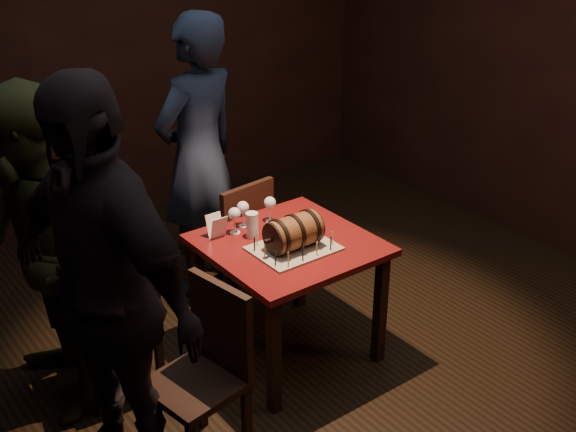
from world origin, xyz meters
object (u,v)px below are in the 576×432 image
(wine_glass_mid, at_px, (243,208))
(person_left_front, at_px, (102,295))
(barrel_cake, at_px, (294,232))
(wine_glass_left, at_px, (234,215))
(chair_left_front, at_px, (207,365))
(pub_table, at_px, (288,259))
(person_left_rear, at_px, (37,259))
(chair_back, at_px, (238,240))
(person_back, at_px, (199,158))
(pint_of_ale, at_px, (252,225))
(chair_left_rear, at_px, (130,304))
(wine_glass_right, at_px, (270,204))

(wine_glass_mid, distance_m, person_left_front, 1.28)
(barrel_cake, distance_m, wine_glass_left, 0.39)
(wine_glass_left, height_order, person_left_front, person_left_front)
(chair_left_front, bearing_deg, barrel_cake, 23.66)
(barrel_cake, xyz_separation_m, chair_left_front, (-0.78, -0.34, -0.33))
(pub_table, xyz_separation_m, wine_glass_left, (-0.18, 0.27, 0.23))
(person_left_rear, bearing_deg, pub_table, 77.25)
(person_left_front, bearing_deg, barrel_cake, 85.23)
(wine_glass_left, height_order, chair_back, chair_back)
(pub_table, distance_m, chair_left_front, 0.92)
(barrel_cake, height_order, person_back, person_back)
(wine_glass_left, bearing_deg, person_left_rear, 173.30)
(person_left_rear, bearing_deg, pint_of_ale, 83.54)
(wine_glass_left, distance_m, pint_of_ale, 0.12)
(pub_table, relative_size, person_back, 0.47)
(pub_table, bearing_deg, chair_left_rear, 162.14)
(chair_back, xyz_separation_m, person_back, (-0.01, 0.43, 0.43))
(wine_glass_mid, relative_size, chair_left_front, 0.17)
(chair_left_rear, bearing_deg, pint_of_ale, -8.01)
(person_left_front, bearing_deg, person_back, 121.98)
(pub_table, bearing_deg, person_back, 89.33)
(wine_glass_right, height_order, person_left_rear, person_left_rear)
(chair_back, height_order, person_left_rear, person_left_rear)
(pint_of_ale, xyz_separation_m, person_left_front, (-1.09, -0.45, 0.17))
(chair_back, relative_size, chair_left_rear, 1.00)
(pub_table, xyz_separation_m, chair_back, (0.02, 0.56, -0.12))
(barrel_cake, bearing_deg, wine_glass_left, 112.57)
(chair_left_rear, relative_size, chair_left_front, 1.00)
(chair_left_front, xyz_separation_m, person_left_rear, (-0.47, 0.83, 0.37))
(chair_left_rear, distance_m, chair_left_front, 0.71)
(wine_glass_right, distance_m, person_left_rear, 1.35)
(wine_glass_left, height_order, person_back, person_back)
(chair_back, height_order, person_left_front, person_left_front)
(pub_table, height_order, person_back, person_back)
(chair_left_rear, height_order, person_left_rear, person_left_rear)
(pint_of_ale, xyz_separation_m, person_back, (0.14, 0.81, 0.13))
(pint_of_ale, height_order, chair_back, chair_back)
(wine_glass_right, bearing_deg, chair_back, 99.69)
(person_left_front, bearing_deg, chair_left_rear, 133.71)
(wine_glass_left, height_order, person_left_rear, person_left_rear)
(barrel_cake, relative_size, wine_glass_right, 2.18)
(pint_of_ale, distance_m, chair_left_rear, 0.80)
(chair_left_rear, bearing_deg, barrel_cake, -23.74)
(pub_table, distance_m, wine_glass_right, 0.36)
(barrel_cake, bearing_deg, chair_left_rear, 156.26)
(wine_glass_left, relative_size, chair_left_front, 0.17)
(chair_left_rear, relative_size, person_back, 0.49)
(pub_table, distance_m, person_back, 1.04)
(chair_left_rear, distance_m, person_back, 1.21)
(wine_glass_left, height_order, pint_of_ale, wine_glass_left)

